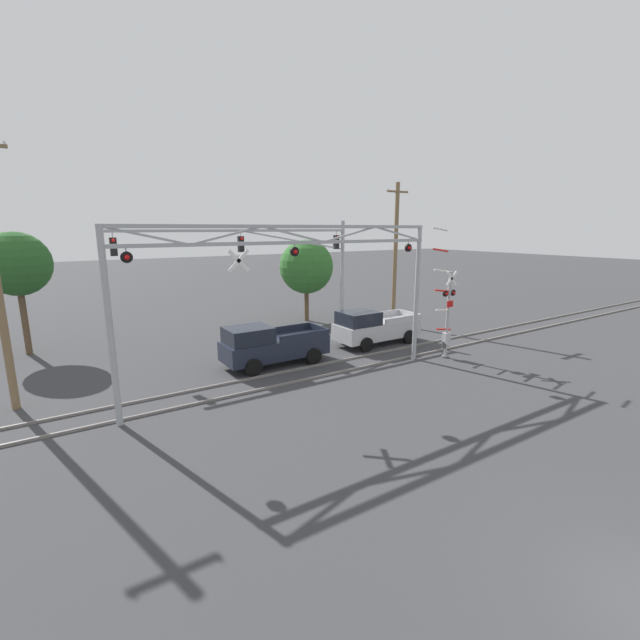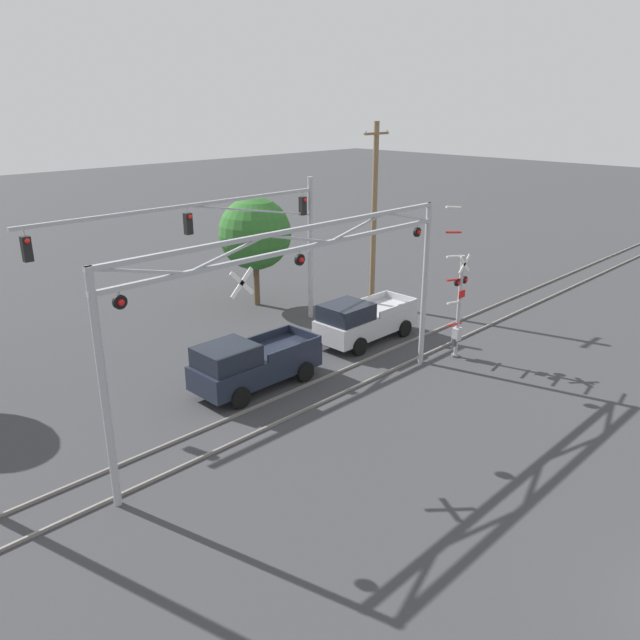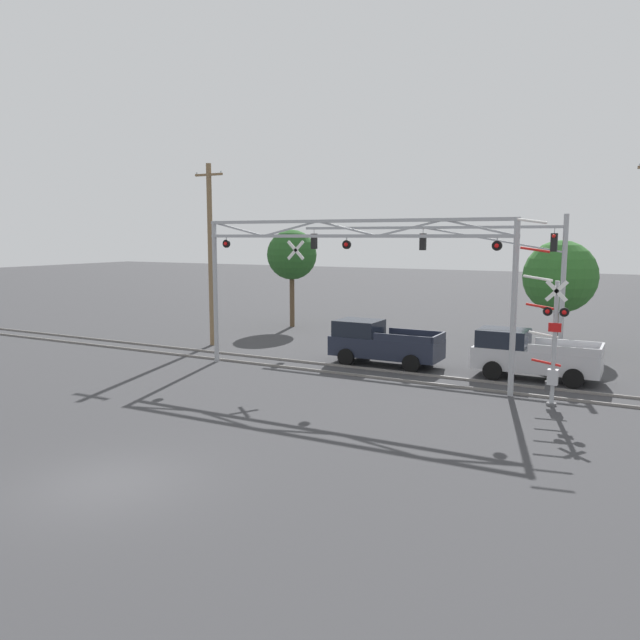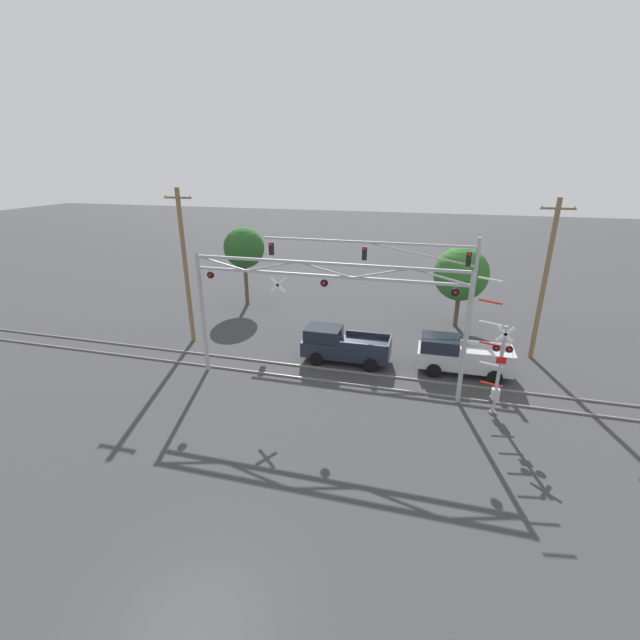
% 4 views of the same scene
% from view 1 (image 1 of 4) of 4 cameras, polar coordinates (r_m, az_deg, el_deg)
% --- Properties ---
extents(rail_track_near, '(80.00, 0.08, 0.10)m').
position_cam_1_polar(rail_track_near, '(18.93, -3.62, -8.29)').
color(rail_track_near, gray).
rests_on(rail_track_near, ground_plane).
extents(rail_track_far, '(80.00, 0.08, 0.10)m').
position_cam_1_polar(rail_track_far, '(20.12, -5.63, -7.06)').
color(rail_track_far, gray).
rests_on(rail_track_far, ground_plane).
extents(crossing_gantry, '(14.23, 0.27, 6.79)m').
position_cam_1_polar(crossing_gantry, '(17.57, -3.42, 6.44)').
color(crossing_gantry, '#9EA0A5').
rests_on(crossing_gantry, ground_plane).
extents(crossing_signal_mast, '(1.91, 0.35, 6.73)m').
position_cam_1_polar(crossing_signal_mast, '(22.83, 16.51, 0.82)').
color(crossing_signal_mast, '#9EA0A5').
rests_on(crossing_signal_mast, ground_plane).
extents(traffic_signal_span, '(14.12, 0.39, 7.12)m').
position_cam_1_polar(traffic_signal_span, '(26.05, -3.90, 8.60)').
color(traffic_signal_span, '#9EA0A5').
rests_on(traffic_signal_span, ground_plane).
extents(pickup_truck_lead, '(5.23, 2.22, 2.07)m').
position_cam_1_polar(pickup_truck_lead, '(21.17, -6.67, -3.33)').
color(pickup_truck_lead, '#1E2333').
rests_on(pickup_truck_lead, ground_plane).
extents(pickup_truck_following, '(5.18, 2.22, 2.07)m').
position_cam_1_polar(pickup_truck_following, '(24.99, 7.15, -0.95)').
color(pickup_truck_following, '#B7B7BC').
rests_on(pickup_truck_following, ground_plane).
extents(utility_pole_right, '(1.80, 0.28, 9.61)m').
position_cam_1_polar(utility_pole_right, '(29.79, 10.01, 8.69)').
color(utility_pole_right, brown).
rests_on(utility_pole_right, ground_plane).
extents(background_tree_beyond_span, '(3.31, 3.31, 6.50)m').
position_cam_1_polar(background_tree_beyond_span, '(27.22, -35.43, 6.05)').
color(background_tree_beyond_span, brown).
rests_on(background_tree_beyond_span, ground_plane).
extents(background_tree_far_left_verge, '(3.85, 3.85, 5.88)m').
position_cam_1_polar(background_tree_far_left_verge, '(30.84, -1.83, 7.09)').
color(background_tree_far_left_verge, brown).
rests_on(background_tree_far_left_verge, ground_plane).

